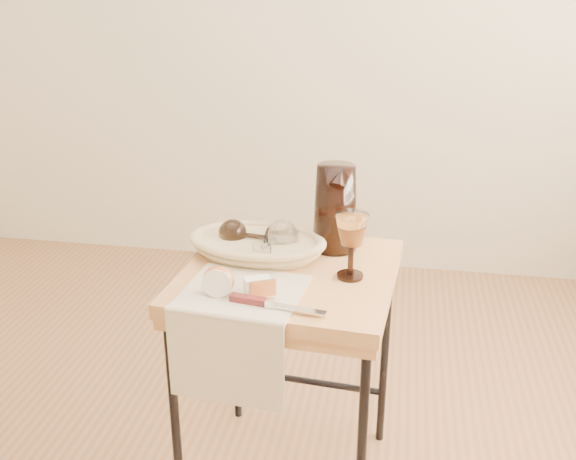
% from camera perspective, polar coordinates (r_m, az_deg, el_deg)
% --- Properties ---
extents(side_table, '(0.59, 0.59, 0.69)m').
position_cam_1_polar(side_table, '(1.90, 0.11, -12.93)').
color(side_table, brown).
rests_on(side_table, floor).
extents(tea_towel, '(0.31, 0.29, 0.01)m').
position_cam_1_polar(tea_towel, '(1.61, -3.96, -5.39)').
color(tea_towel, beige).
rests_on(tea_towel, side_table).
extents(bread_basket, '(0.35, 0.25, 0.05)m').
position_cam_1_polar(bread_basket, '(1.80, -2.67, -1.43)').
color(bread_basket, '#998051').
rests_on(bread_basket, side_table).
extents(goblet_lying_a, '(0.14, 0.10, 0.08)m').
position_cam_1_polar(goblet_lying_a, '(1.81, -3.51, -0.43)').
color(goblet_lying_a, '#362418').
rests_on(goblet_lying_a, bread_basket).
extents(goblet_lying_b, '(0.13, 0.16, 0.09)m').
position_cam_1_polar(goblet_lying_b, '(1.76, -1.25, -0.90)').
color(goblet_lying_b, white).
rests_on(goblet_lying_b, bread_basket).
extents(pitcher, '(0.22, 0.28, 0.28)m').
position_cam_1_polar(pitcher, '(1.82, 4.12, 1.95)').
color(pitcher, black).
rests_on(pitcher, side_table).
extents(wine_goblet, '(0.10, 0.10, 0.17)m').
position_cam_1_polar(wine_goblet, '(1.66, 5.51, -1.39)').
color(wine_goblet, white).
rests_on(wine_goblet, side_table).
extents(apple_half, '(0.08, 0.05, 0.07)m').
position_cam_1_polar(apple_half, '(1.59, -6.04, -4.33)').
color(apple_half, red).
rests_on(apple_half, tea_towel).
extents(apple_wedge, '(0.07, 0.06, 0.04)m').
position_cam_1_polar(apple_wedge, '(1.58, -2.67, -4.86)').
color(apple_wedge, white).
rests_on(apple_wedge, tea_towel).
extents(table_knife, '(0.23, 0.06, 0.02)m').
position_cam_1_polar(table_knife, '(1.53, -1.29, -6.39)').
color(table_knife, silver).
rests_on(table_knife, tea_towel).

